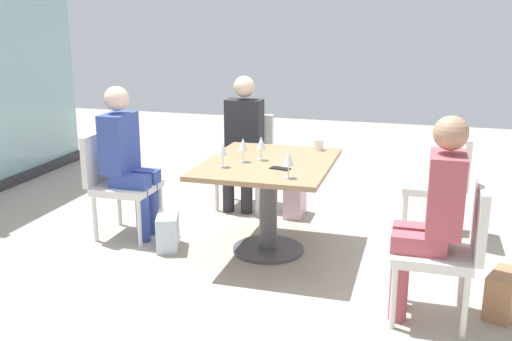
{
  "coord_description": "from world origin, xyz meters",
  "views": [
    {
      "loc": [
        -4.16,
        -1.11,
        1.81
      ],
      "look_at": [
        0.0,
        0.1,
        0.65
      ],
      "focal_mm": 40.92,
      "sensor_mm": 36.0,
      "label": 1
    }
  ],
  "objects_px": {
    "person_far_right": "(243,136)",
    "cell_phone_on_table": "(280,168)",
    "coffee_cup": "(319,145)",
    "dining_table_main": "(268,184)",
    "handbag_0": "(295,201)",
    "chair_front_left": "(450,243)",
    "wine_glass_2": "(243,145)",
    "handbag_2": "(504,294)",
    "person_near_window": "(126,155)",
    "chair_front_right": "(445,179)",
    "chair_far_right": "(246,155)",
    "person_front_left": "(434,209)",
    "handbag_1": "(168,231)",
    "wine_glass_0": "(289,159)",
    "chair_near_window": "(116,178)",
    "wine_glass_3": "(223,149)",
    "wine_glass_1": "(261,143)"
  },
  "relations": [
    {
      "from": "person_far_right",
      "to": "cell_phone_on_table",
      "type": "relative_size",
      "value": 8.75
    },
    {
      "from": "person_far_right",
      "to": "coffee_cup",
      "type": "distance_m",
      "value": 0.96
    },
    {
      "from": "dining_table_main",
      "to": "coffee_cup",
      "type": "distance_m",
      "value": 0.62
    },
    {
      "from": "dining_table_main",
      "to": "handbag_0",
      "type": "bearing_deg",
      "value": -1.32
    },
    {
      "from": "handbag_0",
      "to": "chair_front_left",
      "type": "bearing_deg",
      "value": -141.06
    },
    {
      "from": "coffee_cup",
      "to": "wine_glass_2",
      "type": "bearing_deg",
      "value": 139.28
    },
    {
      "from": "chair_front_left",
      "to": "wine_glass_2",
      "type": "height_order",
      "value": "wine_glass_2"
    },
    {
      "from": "handbag_2",
      "to": "cell_phone_on_table",
      "type": "bearing_deg",
      "value": 97.48
    },
    {
      "from": "person_near_window",
      "to": "wine_glass_2",
      "type": "relative_size",
      "value": 6.81
    },
    {
      "from": "chair_front_left",
      "to": "chair_front_right",
      "type": "bearing_deg",
      "value": 0.0
    },
    {
      "from": "chair_far_right",
      "to": "chair_front_left",
      "type": "height_order",
      "value": "same"
    },
    {
      "from": "person_front_left",
      "to": "cell_phone_on_table",
      "type": "distance_m",
      "value": 1.19
    },
    {
      "from": "chair_front_right",
      "to": "person_far_right",
      "type": "distance_m",
      "value": 1.87
    },
    {
      "from": "chair_front_right",
      "to": "coffee_cup",
      "type": "xyz_separation_m",
      "value": [
        -0.25,
        1.02,
        0.28
      ]
    },
    {
      "from": "chair_far_right",
      "to": "wine_glass_2",
      "type": "height_order",
      "value": "wine_glass_2"
    },
    {
      "from": "person_front_left",
      "to": "dining_table_main",
      "type": "bearing_deg",
      "value": 58.64
    },
    {
      "from": "coffee_cup",
      "to": "handbag_1",
      "type": "distance_m",
      "value": 1.41
    },
    {
      "from": "person_front_left",
      "to": "handbag_2",
      "type": "bearing_deg",
      "value": -71.64
    },
    {
      "from": "chair_far_right",
      "to": "wine_glass_0",
      "type": "bearing_deg",
      "value": -153.0
    },
    {
      "from": "person_front_left",
      "to": "handbag_2",
      "type": "distance_m",
      "value": 0.74
    },
    {
      "from": "handbag_0",
      "to": "person_near_window",
      "type": "bearing_deg",
      "value": 126.05
    },
    {
      "from": "chair_near_window",
      "to": "wine_glass_0",
      "type": "bearing_deg",
      "value": -104.82
    },
    {
      "from": "chair_far_right",
      "to": "handbag_2",
      "type": "relative_size",
      "value": 2.9
    },
    {
      "from": "person_near_window",
      "to": "wine_glass_3",
      "type": "bearing_deg",
      "value": -105.54
    },
    {
      "from": "wine_glass_1",
      "to": "handbag_2",
      "type": "bearing_deg",
      "value": -109.3
    },
    {
      "from": "chair_front_right",
      "to": "cell_phone_on_table",
      "type": "relative_size",
      "value": 6.04
    },
    {
      "from": "chair_near_window",
      "to": "wine_glass_0",
      "type": "relative_size",
      "value": 4.7
    },
    {
      "from": "chair_far_right",
      "to": "person_far_right",
      "type": "height_order",
      "value": "person_far_right"
    },
    {
      "from": "dining_table_main",
      "to": "wine_glass_3",
      "type": "distance_m",
      "value": 0.49
    },
    {
      "from": "person_far_right",
      "to": "wine_glass_0",
      "type": "relative_size",
      "value": 6.81
    },
    {
      "from": "person_front_left",
      "to": "handbag_0",
      "type": "xyz_separation_m",
      "value": [
        1.62,
        1.19,
        -0.56
      ]
    },
    {
      "from": "wine_glass_2",
      "to": "coffee_cup",
      "type": "height_order",
      "value": "wine_glass_2"
    },
    {
      "from": "person_near_window",
      "to": "cell_phone_on_table",
      "type": "height_order",
      "value": "person_near_window"
    },
    {
      "from": "handbag_2",
      "to": "wine_glass_0",
      "type": "bearing_deg",
      "value": 104.89
    },
    {
      "from": "wine_glass_3",
      "to": "person_far_right",
      "type": "bearing_deg",
      "value": 10.97
    },
    {
      "from": "wine_glass_1",
      "to": "coffee_cup",
      "type": "bearing_deg",
      "value": -37.89
    },
    {
      "from": "person_far_right",
      "to": "person_near_window",
      "type": "bearing_deg",
      "value": 145.39
    },
    {
      "from": "person_far_right",
      "to": "handbag_0",
      "type": "height_order",
      "value": "person_far_right"
    },
    {
      "from": "chair_near_window",
      "to": "cell_phone_on_table",
      "type": "height_order",
      "value": "chair_near_window"
    },
    {
      "from": "person_front_left",
      "to": "person_far_right",
      "type": "bearing_deg",
      "value": 45.0
    },
    {
      "from": "wine_glass_1",
      "to": "chair_near_window",
      "type": "bearing_deg",
      "value": 91.06
    },
    {
      "from": "wine_glass_3",
      "to": "chair_near_window",
      "type": "bearing_deg",
      "value": 76.03
    },
    {
      "from": "chair_near_window",
      "to": "cell_phone_on_table",
      "type": "bearing_deg",
      "value": -97.71
    },
    {
      "from": "chair_front_right",
      "to": "person_front_left",
      "type": "distance_m",
      "value": 1.49
    },
    {
      "from": "wine_glass_1",
      "to": "cell_phone_on_table",
      "type": "distance_m",
      "value": 0.33
    },
    {
      "from": "wine_glass_1",
      "to": "wine_glass_2",
      "type": "relative_size",
      "value": 1.0
    },
    {
      "from": "handbag_2",
      "to": "person_far_right",
      "type": "bearing_deg",
      "value": 75.91
    },
    {
      "from": "person_front_left",
      "to": "wine_glass_1",
      "type": "relative_size",
      "value": 6.81
    },
    {
      "from": "chair_front_left",
      "to": "wine_glass_0",
      "type": "height_order",
      "value": "wine_glass_0"
    },
    {
      "from": "dining_table_main",
      "to": "chair_front_right",
      "type": "distance_m",
      "value": 1.51
    }
  ]
}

